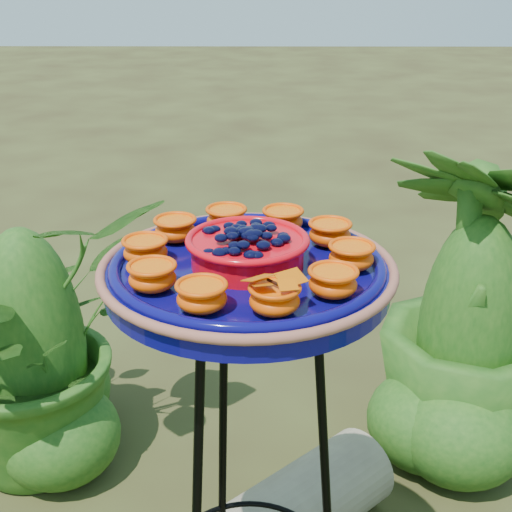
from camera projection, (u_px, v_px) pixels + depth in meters
The scene contains 4 objects.
tripod_stand at pixel (249, 465), 1.25m from camera, with size 0.41×0.41×0.87m.
feeder_dish at pixel (247, 267), 1.10m from camera, with size 0.57×0.57×0.10m.
shrub_back_left at pixel (31, 334), 1.94m from camera, with size 0.71×0.61×0.78m, color #1C4C14.
shrub_back_right at pixel (473, 303), 1.97m from camera, with size 0.51×0.51×0.91m, color #1C4C14.
Camera 1 is at (-0.03, -1.08, 1.36)m, focal length 50.00 mm.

